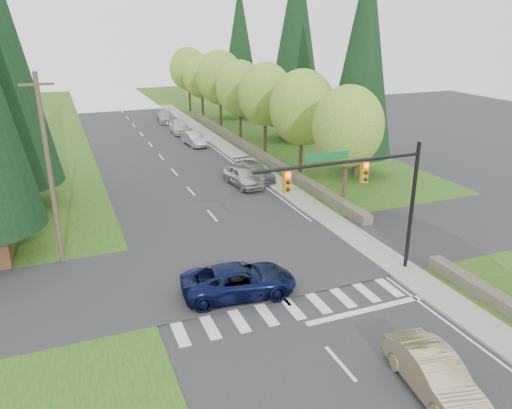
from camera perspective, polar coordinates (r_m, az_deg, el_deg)
ground at (r=20.83m, az=8.16°, el=-15.97°), size 120.00×120.00×0.00m
grass_east at (r=42.49m, az=10.12°, el=3.25°), size 14.00×110.00×0.06m
grass_west at (r=36.70m, az=-27.04°, el=-1.48°), size 14.00×110.00×0.06m
cross_street at (r=26.97m, az=-0.30°, el=-6.72°), size 120.00×8.00×0.10m
sidewalk_east at (r=41.44m, az=1.45°, el=3.18°), size 1.80×80.00×0.13m
curb_east at (r=41.12m, az=0.36°, el=3.05°), size 0.20×80.00×0.13m
stone_wall_north at (r=49.11m, az=-0.42°, el=6.26°), size 0.70×40.00×0.70m
traffic_signal at (r=24.12m, az=12.51°, el=2.27°), size 8.70×0.37×6.80m
utility_pole at (r=27.30m, az=-22.55°, el=3.62°), size 1.60×0.24×10.00m
decid_tree_0 at (r=34.25m, az=10.49°, el=8.75°), size 4.80×4.80×8.37m
decid_tree_1 at (r=40.24m, az=5.30°, el=10.98°), size 5.20×5.20×8.80m
decid_tree_2 at (r=46.42m, az=1.08°, el=12.45°), size 5.00×5.00×8.82m
decid_tree_3 at (r=52.95m, az=-1.85°, el=13.13°), size 5.00×5.00×8.55m
decid_tree_4 at (r=59.52m, az=-4.15°, el=14.26°), size 5.40×5.40×9.18m
decid_tree_5 at (r=66.18m, az=-6.24°, el=14.34°), size 4.80×4.80×8.30m
decid_tree_6 at (r=72.90m, az=-7.74°, el=15.08°), size 5.20×5.20×8.86m
conifer_e_a at (r=41.31m, az=12.21°, el=16.44°), size 5.44×5.44×17.80m
conifer_e_b at (r=53.92m, az=4.60°, el=18.67°), size 6.12×6.12×19.80m
conifer_e_c at (r=66.46m, az=-1.86°, el=17.72°), size 5.10×5.10×16.80m
sedan_champagne at (r=19.24m, az=19.73°, el=-17.80°), size 2.13×4.70×1.50m
suv_navy at (r=23.75m, az=-1.95°, el=-8.68°), size 5.65×3.06×1.51m
parked_car_a at (r=39.21m, az=-1.49°, el=3.25°), size 2.27×4.67×1.53m
parked_car_b at (r=40.78m, az=-0.22°, el=3.83°), size 2.48×4.99×1.39m
parked_car_c at (r=52.65m, az=-7.07°, el=7.46°), size 1.94×4.42×1.41m
parked_car_d at (r=58.80m, az=-8.76°, el=8.81°), size 2.04×4.67×1.57m
parked_car_e at (r=65.87m, az=-10.28°, el=9.86°), size 2.60×5.02×1.39m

